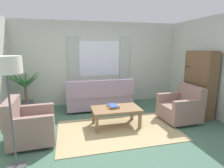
# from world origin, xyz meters

# --- Properties ---
(ground_plane) EXTENTS (6.24, 6.24, 0.00)m
(ground_plane) POSITION_xyz_m (0.00, 0.00, 0.00)
(ground_plane) COLOR #476B56
(wall_back) EXTENTS (5.32, 0.12, 2.60)m
(wall_back) POSITION_xyz_m (0.00, 2.26, 1.30)
(wall_back) COLOR beige
(wall_back) RESTS_ON ground_plane
(wall_right) EXTENTS (0.12, 4.40, 2.60)m
(wall_right) POSITION_xyz_m (2.66, 0.00, 1.30)
(wall_right) COLOR beige
(wall_right) RESTS_ON ground_plane
(window_with_curtains) EXTENTS (1.98, 0.07, 1.40)m
(window_with_curtains) POSITION_xyz_m (0.00, 2.18, 1.45)
(window_with_curtains) COLOR white
(area_rug) EXTENTS (2.61, 1.63, 0.01)m
(area_rug) POSITION_xyz_m (0.00, 0.00, 0.01)
(area_rug) COLOR tan
(area_rug) RESTS_ON ground_plane
(couch) EXTENTS (1.90, 0.82, 0.92)m
(couch) POSITION_xyz_m (-0.14, 1.53, 0.37)
(couch) COLOR #998499
(couch) RESTS_ON ground_plane
(armchair_left) EXTENTS (0.86, 0.88, 0.88)m
(armchair_left) POSITION_xyz_m (-1.80, -0.08, 0.35)
(armchair_left) COLOR gray
(armchair_left) RESTS_ON ground_plane
(armchair_right) EXTENTS (0.84, 0.86, 0.88)m
(armchair_right) POSITION_xyz_m (1.66, 0.15, 0.35)
(armchair_right) COLOR gray
(armchair_right) RESTS_ON ground_plane
(coffee_table) EXTENTS (1.10, 0.64, 0.44)m
(coffee_table) POSITION_xyz_m (0.02, 0.24, 0.38)
(coffee_table) COLOR olive
(coffee_table) RESTS_ON ground_plane
(book_stack_on_table) EXTENTS (0.29, 0.32, 0.06)m
(book_stack_on_table) POSITION_xyz_m (-0.03, 0.30, 0.47)
(book_stack_on_table) COLOR orange
(book_stack_on_table) RESTS_ON coffee_table
(potted_plant) EXTENTS (0.98, 1.23, 1.26)m
(potted_plant) POSITION_xyz_m (-2.20, 1.73, 0.62)
(potted_plant) COLOR #56565B
(potted_plant) RESTS_ON ground_plane
(bookshelf) EXTENTS (0.30, 0.94, 1.72)m
(bookshelf) POSITION_xyz_m (2.35, 0.44, 0.77)
(bookshelf) COLOR brown
(bookshelf) RESTS_ON ground_plane
(standing_lamp) EXTENTS (0.43, 0.43, 1.69)m
(standing_lamp) POSITION_xyz_m (-1.86, -0.86, 1.47)
(standing_lamp) COLOR #4C4C51
(standing_lamp) RESTS_ON ground_plane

